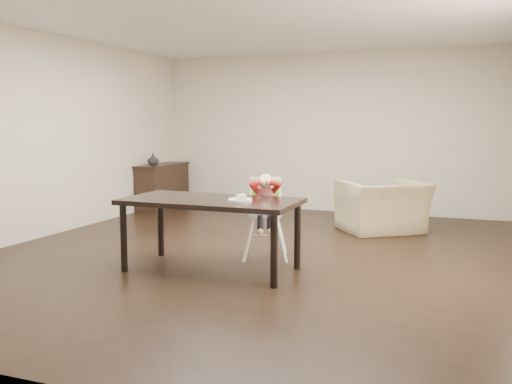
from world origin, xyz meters
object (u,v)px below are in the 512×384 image
(dining_table, at_px, (211,207))
(high_chair, at_px, (265,199))
(sideboard, at_px, (163,186))
(armchair, at_px, (383,198))

(dining_table, distance_m, high_chair, 0.81)
(high_chair, bearing_deg, sideboard, 117.61)
(high_chair, distance_m, sideboard, 4.05)
(dining_table, bearing_deg, high_chair, 66.35)
(dining_table, distance_m, armchair, 3.05)
(dining_table, xyz_separation_m, high_chair, (0.33, 0.74, 0.00))
(dining_table, xyz_separation_m, armchair, (1.34, 2.73, -0.19))
(armchair, bearing_deg, sideboard, -46.84)
(high_chair, xyz_separation_m, armchair, (1.01, 1.99, -0.19))
(sideboard, bearing_deg, armchair, -10.94)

